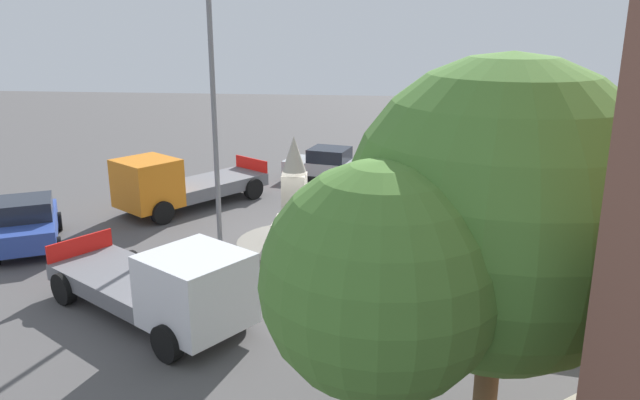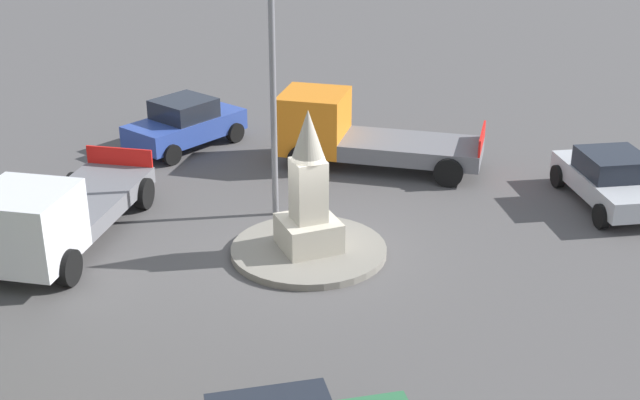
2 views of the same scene
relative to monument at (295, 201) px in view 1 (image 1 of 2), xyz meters
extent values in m
plane|color=#4F4C4C|center=(0.00, 0.00, -1.52)|extent=(80.00, 80.00, 0.00)
cylinder|color=gray|center=(0.00, 0.00, -1.43)|extent=(3.74, 3.74, 0.17)
cube|color=#B2AA99|center=(0.00, 0.00, -0.98)|extent=(1.32, 1.32, 0.73)
cube|color=#B2AA99|center=(0.00, 0.00, 0.13)|extent=(0.73, 0.73, 1.50)
cone|color=#B2AA99|center=(0.00, 0.00, 1.48)|extent=(0.80, 0.80, 1.20)
cylinder|color=slate|center=(0.04, 2.47, 2.87)|extent=(0.16, 0.16, 8.78)
cube|color=#2D479E|center=(-0.85, 8.49, -0.87)|extent=(4.20, 3.29, 0.66)
cube|color=#1E232D|center=(-0.86, 8.49, -0.24)|extent=(2.20, 2.17, 0.60)
cylinder|color=black|center=(-1.64, 7.11, -1.20)|extent=(0.67, 0.49, 0.64)
cylinder|color=black|center=(0.74, 8.35, -1.20)|extent=(0.67, 0.49, 0.64)
cylinder|color=black|center=(-0.05, 9.87, -1.20)|extent=(0.67, 0.49, 0.64)
cube|color=#2D6B42|center=(-3.38, -7.44, -0.89)|extent=(4.62, 2.42, 0.63)
cube|color=#1E232D|center=(-3.48, -7.42, -0.31)|extent=(2.11, 1.89, 0.52)
cylinder|color=black|center=(-1.72, -6.82, -1.20)|extent=(0.67, 0.32, 0.64)
cylinder|color=black|center=(-1.99, -8.54, -1.20)|extent=(0.67, 0.32, 0.64)
cylinder|color=black|center=(-4.76, -6.33, -1.20)|extent=(0.67, 0.32, 0.64)
cylinder|color=black|center=(-5.04, -8.06, -1.20)|extent=(0.67, 0.32, 0.64)
cube|color=#B7BABF|center=(8.60, -0.32, -0.92)|extent=(2.61, 4.25, 0.56)
cube|color=#1E232D|center=(8.60, -0.33, -0.35)|extent=(1.94, 2.01, 0.58)
cylinder|color=black|center=(8.09, 1.23, -1.20)|extent=(0.37, 0.67, 0.64)
cylinder|color=black|center=(9.76, 0.82, -1.20)|extent=(0.37, 0.67, 0.64)
cylinder|color=black|center=(7.43, -1.46, -1.20)|extent=(0.37, 0.67, 0.64)
cylinder|color=black|center=(9.11, -1.87, -1.20)|extent=(0.37, 0.67, 0.64)
cube|color=silver|center=(-6.22, 1.32, -0.27)|extent=(2.79, 2.81, 1.67)
cube|color=slate|center=(-4.54, 3.80, -0.88)|extent=(3.85, 4.38, 0.43)
cube|color=red|center=(-3.45, 5.41, -0.42)|extent=(1.61, 1.12, 0.50)
cylinder|color=black|center=(-5.50, 0.61, -1.10)|extent=(0.70, 0.85, 0.84)
cylinder|color=black|center=(-7.14, 1.72, -1.10)|extent=(0.70, 0.85, 0.84)
cylinder|color=black|center=(-3.08, 4.18, -1.10)|extent=(0.70, 0.85, 0.84)
cylinder|color=black|center=(-4.72, 5.30, -1.10)|extent=(0.70, 0.85, 0.84)
cube|color=orange|center=(2.44, 5.75, -0.22)|extent=(2.70, 2.73, 1.75)
cube|color=slate|center=(4.85, 3.97, -0.86)|extent=(4.48, 4.04, 0.49)
cube|color=red|center=(6.47, 2.77, -0.37)|extent=(1.18, 1.58, 0.50)
cylinder|color=black|center=(1.77, 5.01, -1.10)|extent=(0.84, 0.72, 0.84)
cylinder|color=black|center=(2.95, 6.61, -1.10)|extent=(0.84, 0.72, 0.84)
cylinder|color=black|center=(5.23, 2.45, -1.10)|extent=(0.84, 0.72, 0.84)
cylinder|color=black|center=(6.42, 4.06, -1.10)|extent=(0.84, 0.72, 0.84)
cylinder|color=brown|center=(-9.91, -4.45, -0.12)|extent=(0.37, 0.37, 2.80)
sphere|color=#4C7F33|center=(-9.91, -4.45, 2.88)|extent=(4.55, 4.55, 4.55)
sphere|color=#4C7F33|center=(-11.29, -2.76, 2.37)|extent=(3.11, 3.11, 3.11)
camera|label=1|loc=(-18.64, -2.77, 5.59)|focal=35.07mm
camera|label=2|loc=(-6.76, -17.25, 7.88)|focal=48.52mm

